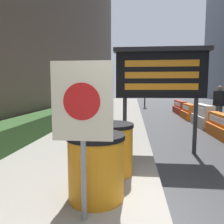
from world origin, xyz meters
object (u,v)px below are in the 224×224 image
(warning_sign, at_px, (82,112))
(jersey_barrier_orange_near, at_px, (222,127))
(barrel_drum_foreground, at_px, (96,166))
(jersey_barrier_red_striped, at_px, (180,108))
(jersey_barrier_orange_far, at_px, (189,112))
(barrel_drum_middle, at_px, (111,148))
(traffic_light_near_curb, at_px, (145,69))
(jersey_barrier_white, at_px, (203,117))
(message_board, at_px, (161,75))
(traffic_cone_mid, at_px, (208,111))
(pedestrian_worker, at_px, (219,102))

(warning_sign, bearing_deg, jersey_barrier_orange_near, 56.13)
(barrel_drum_foreground, relative_size, jersey_barrier_red_striped, 0.41)
(warning_sign, height_order, jersey_barrier_orange_near, warning_sign)
(jersey_barrier_orange_near, height_order, jersey_barrier_orange_far, jersey_barrier_orange_far)
(barrel_drum_middle, xyz_separation_m, traffic_light_near_curb, (1.41, 16.37, 2.69))
(jersey_barrier_white, bearing_deg, barrel_drum_middle, -119.85)
(jersey_barrier_red_striped, bearing_deg, warning_sign, -106.37)
(message_board, relative_size, jersey_barrier_white, 1.48)
(barrel_drum_foreground, relative_size, jersey_barrier_orange_far, 0.52)
(barrel_drum_foreground, relative_size, message_board, 0.34)
(barrel_drum_foreground, distance_m, message_board, 3.21)
(jersey_barrier_orange_far, distance_m, traffic_cone_mid, 1.73)
(jersey_barrier_orange_far, relative_size, jersey_barrier_red_striped, 0.78)
(jersey_barrier_red_striped, relative_size, traffic_light_near_curb, 0.48)
(jersey_barrier_orange_near, height_order, jersey_barrier_red_striped, jersey_barrier_red_striped)
(jersey_barrier_orange_near, relative_size, traffic_light_near_curb, 0.38)
(message_board, bearing_deg, warning_sign, -110.69)
(jersey_barrier_orange_near, height_order, traffic_cone_mid, jersey_barrier_orange_near)
(jersey_barrier_orange_far, height_order, traffic_cone_mid, jersey_barrier_orange_far)
(barrel_drum_middle, distance_m, traffic_cone_mid, 10.23)
(jersey_barrier_white, relative_size, traffic_light_near_curb, 0.39)
(jersey_barrier_orange_near, bearing_deg, barrel_drum_middle, -131.40)
(warning_sign, bearing_deg, barrel_drum_foreground, 84.31)
(traffic_cone_mid, distance_m, traffic_light_near_curb, 8.48)
(pedestrian_worker, bearing_deg, jersey_barrier_orange_near, 125.90)
(jersey_barrier_orange_far, bearing_deg, barrel_drum_foreground, -111.05)
(traffic_cone_mid, relative_size, traffic_light_near_curb, 0.14)
(warning_sign, relative_size, jersey_barrier_orange_far, 1.05)
(jersey_barrier_red_striped, bearing_deg, barrel_drum_foreground, -106.85)
(jersey_barrier_red_striped, height_order, pedestrian_worker, pedestrian_worker)
(barrel_drum_middle, height_order, message_board, message_board)
(jersey_barrier_orange_far, bearing_deg, message_board, -110.02)
(barrel_drum_foreground, distance_m, jersey_barrier_white, 7.50)
(jersey_barrier_orange_near, distance_m, jersey_barrier_red_striped, 6.66)
(jersey_barrier_orange_near, relative_size, pedestrian_worker, 0.99)
(traffic_cone_mid, bearing_deg, jersey_barrier_red_striped, 135.44)
(traffic_cone_mid, bearing_deg, warning_sign, -114.54)
(traffic_cone_mid, bearing_deg, jersey_barrier_orange_near, -103.96)
(jersey_barrier_orange_near, relative_size, jersey_barrier_orange_far, 1.00)
(message_board, height_order, jersey_barrier_white, message_board)
(jersey_barrier_orange_far, bearing_deg, pedestrian_worker, -62.38)
(barrel_drum_middle, xyz_separation_m, jersey_barrier_orange_far, (3.31, 8.01, -0.23))
(warning_sign, distance_m, pedestrian_worker, 8.91)
(traffic_cone_mid, bearing_deg, barrel_drum_middle, -117.01)
(message_board, bearing_deg, jersey_barrier_orange_far, 69.98)
(warning_sign, xyz_separation_m, traffic_light_near_curb, (1.58, 17.80, 1.89))
(jersey_barrier_white, height_order, pedestrian_worker, pedestrian_worker)
(barrel_drum_foreground, height_order, jersey_barrier_red_striped, barrel_drum_foreground)
(jersey_barrier_white, relative_size, traffic_cone_mid, 2.70)
(jersey_barrier_orange_far, relative_size, traffic_cone_mid, 2.65)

